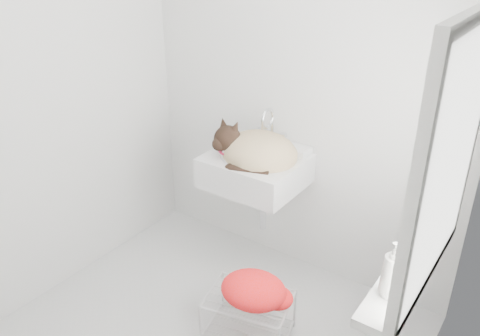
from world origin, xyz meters
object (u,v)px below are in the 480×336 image
Objects in this scene: cat at (255,152)px; bottle_a at (389,295)px; sink at (256,157)px; bottle_b at (408,265)px; bottle_c at (416,253)px; wire_rack at (248,314)px.

bottle_a is (1.12, -0.76, -0.04)m from cat.
sink is 3.57× the size of bottle_b.
sink is at bearing 116.36° from cat.
bottle_c is (0.00, 0.11, 0.00)m from bottle_b.
sink is 1.14× the size of cat.
cat is 2.48× the size of bottle_a.
cat is (0.01, -0.02, 0.04)m from sink.
bottle_a reaches higher than bottle_b.
wire_rack is at bearing 164.31° from bottle_a.
bottle_b is at bearing -28.95° from cat.
bottle_b is at bearing 90.00° from bottle_a.
bottle_b is (0.81, -0.00, 0.70)m from wire_rack.
wire_rack is (0.31, -0.53, -0.74)m from cat.
cat is at bearing 146.00° from bottle_a.
bottle_c is (0.00, 0.33, 0.00)m from bottle_a.
bottle_a reaches higher than bottle_c.
wire_rack is 2.78× the size of bottle_b.
cat is 1.12× the size of wire_rack.
cat is at bearing 159.23° from bottle_c.
sink is 1.37m from bottle_a.
cat is 0.96m from wire_rack.
bottle_a is 0.33m from bottle_c.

